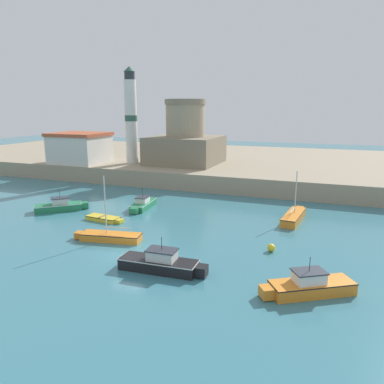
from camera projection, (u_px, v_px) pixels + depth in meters
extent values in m
plane|color=teal|center=(130.00, 253.00, 29.25)|extent=(200.00, 200.00, 0.00)
cube|color=gray|center=(248.00, 164.00, 67.25)|extent=(120.00, 40.00, 2.36)
cube|color=orange|center=(111.00, 237.00, 31.99)|extent=(5.33, 2.37, 0.65)
cube|color=orange|center=(80.00, 235.00, 32.52)|extent=(0.80, 0.92, 0.55)
cube|color=black|center=(111.00, 234.00, 31.93)|extent=(5.38, 2.39, 0.07)
cylinder|color=silver|center=(105.00, 205.00, 31.44)|extent=(0.10, 0.10, 4.98)
cylinder|color=silver|center=(118.00, 228.00, 31.68)|extent=(2.29, 0.49, 0.08)
cube|color=orange|center=(293.00, 217.00, 37.48)|extent=(1.95, 5.73, 0.80)
cube|color=orange|center=(299.00, 210.00, 40.22)|extent=(0.84, 0.71, 0.68)
cube|color=black|center=(294.00, 214.00, 37.40)|extent=(1.97, 5.79, 0.07)
cylinder|color=silver|center=(296.00, 192.00, 37.29)|extent=(0.10, 0.10, 4.21)
cylinder|color=silver|center=(293.00, 210.00, 36.66)|extent=(0.32, 2.52, 0.08)
cube|color=orange|center=(312.00, 288.00, 22.86)|extent=(5.22, 4.14, 0.78)
cube|color=orange|center=(267.00, 292.00, 22.30)|extent=(1.12, 1.17, 0.66)
cube|color=black|center=(312.00, 282.00, 22.78)|extent=(5.27, 4.18, 0.07)
cube|color=silver|center=(309.00, 277.00, 22.65)|extent=(2.18, 2.01, 0.67)
cube|color=#2D333D|center=(309.00, 271.00, 22.57)|extent=(2.36, 2.16, 0.08)
cylinder|color=black|center=(310.00, 264.00, 22.46)|extent=(0.04, 0.04, 0.90)
cube|color=yellow|center=(103.00, 218.00, 37.73)|extent=(3.63, 1.72, 0.43)
cube|color=yellow|center=(119.00, 221.00, 36.82)|extent=(0.68, 0.80, 0.36)
cube|color=black|center=(103.00, 217.00, 37.70)|extent=(3.67, 1.73, 0.07)
cube|color=#997F5B|center=(103.00, 216.00, 37.68)|extent=(0.32, 1.15, 0.08)
cube|color=black|center=(158.00, 265.00, 26.12)|extent=(5.56, 1.95, 0.82)
cube|color=black|center=(201.00, 271.00, 25.16)|extent=(0.81, 0.97, 0.70)
cube|color=white|center=(158.00, 260.00, 26.04)|extent=(5.62, 1.97, 0.07)
cube|color=silver|center=(162.00, 255.00, 25.87)|extent=(1.98, 1.36, 0.69)
cube|color=#2D333D|center=(162.00, 250.00, 25.79)|extent=(2.15, 1.46, 0.08)
cylinder|color=black|center=(162.00, 243.00, 25.68)|extent=(0.04, 0.04, 0.90)
cube|color=#237A4C|center=(58.00, 207.00, 41.19)|extent=(4.75, 4.50, 0.77)
cube|color=#237A4C|center=(85.00, 205.00, 42.17)|extent=(1.17, 1.18, 0.65)
cube|color=white|center=(58.00, 204.00, 41.11)|extent=(4.79, 4.54, 0.07)
cube|color=silver|center=(60.00, 201.00, 41.12)|extent=(2.11, 2.07, 0.63)
cube|color=#2D333D|center=(60.00, 198.00, 41.04)|extent=(2.27, 2.23, 0.08)
cylinder|color=black|center=(59.00, 194.00, 40.93)|extent=(0.04, 0.04, 0.90)
cube|color=#237A4C|center=(144.00, 205.00, 42.46)|extent=(2.02, 4.73, 0.70)
cube|color=#237A4C|center=(134.00, 211.00, 39.97)|extent=(0.91, 0.78, 0.60)
cube|color=white|center=(144.00, 202.00, 42.39)|extent=(2.04, 4.78, 0.07)
cube|color=silver|center=(143.00, 200.00, 42.11)|extent=(1.32, 1.72, 0.56)
cube|color=#2D333D|center=(143.00, 197.00, 42.04)|extent=(1.41, 1.87, 0.08)
cylinder|color=black|center=(143.00, 193.00, 41.93)|extent=(0.04, 0.04, 0.90)
sphere|color=yellow|center=(271.00, 248.00, 29.57)|extent=(0.63, 0.63, 0.63)
cube|color=gray|center=(185.00, 150.00, 59.78)|extent=(10.62, 10.62, 4.26)
cylinder|color=gray|center=(185.00, 134.00, 59.23)|extent=(6.09, 6.09, 9.23)
cylinder|color=gray|center=(185.00, 102.00, 58.12)|extent=(6.40, 6.40, 0.80)
cylinder|color=silver|center=(131.00, 122.00, 58.89)|extent=(1.88, 1.88, 12.93)
cylinder|color=#2D5647|center=(131.00, 118.00, 58.74)|extent=(1.93, 1.93, 0.90)
cylinder|color=#262D33|center=(129.00, 76.00, 57.32)|extent=(1.59, 1.59, 1.20)
cone|color=#2D5647|center=(129.00, 69.00, 57.10)|extent=(1.78, 1.78, 0.80)
cube|color=silver|center=(80.00, 149.00, 60.16)|extent=(7.97, 6.97, 4.34)
cube|color=#B25133|center=(79.00, 134.00, 59.62)|extent=(8.37, 7.32, 0.50)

